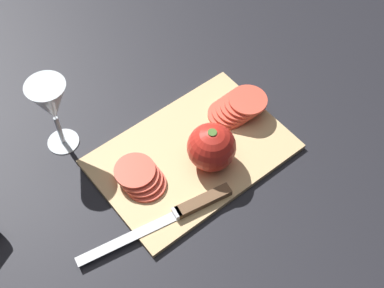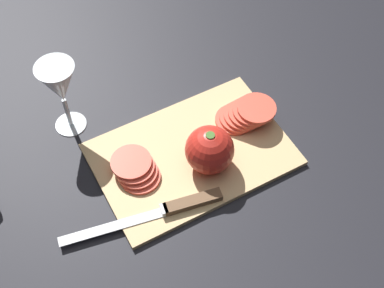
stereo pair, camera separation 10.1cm
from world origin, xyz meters
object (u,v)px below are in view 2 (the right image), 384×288
object	(u,v)px
knife	(177,206)
tomato_slice_stack_far	(245,114)
wine_glass	(60,86)
whole_tomato	(210,150)
tomato_slice_stack_near	(136,169)

from	to	relation	value
knife	tomato_slice_stack_far	xyz separation A→B (m)	(0.21, 0.11, 0.01)
wine_glass	knife	xyz separation A→B (m)	(0.10, -0.28, -0.10)
whole_tomato	tomato_slice_stack_far	world-z (taller)	whole_tomato
wine_glass	tomato_slice_stack_far	xyz separation A→B (m)	(0.31, -0.17, -0.09)
wine_glass	whole_tomato	bearing A→B (deg)	-48.82
knife	tomato_slice_stack_near	size ratio (longest dim) A/B	2.92
wine_glass	knife	world-z (taller)	wine_glass
whole_tomato	knife	size ratio (longest dim) A/B	0.31
tomato_slice_stack_near	tomato_slice_stack_far	bearing A→B (deg)	2.17
tomato_slice_stack_near	tomato_slice_stack_far	size ratio (longest dim) A/B	0.89
whole_tomato	tomato_slice_stack_near	bearing A→B (deg)	160.36
wine_glass	tomato_slice_stack_near	bearing A→B (deg)	-70.07
tomato_slice_stack_near	knife	bearing A→B (deg)	-71.81
knife	wine_glass	bearing A→B (deg)	-60.28
knife	tomato_slice_stack_far	world-z (taller)	tomato_slice_stack_far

